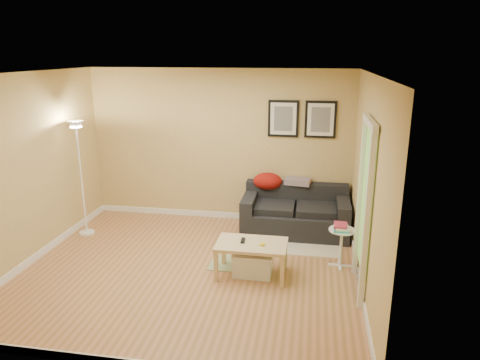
{
  "coord_description": "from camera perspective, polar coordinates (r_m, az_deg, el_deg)",
  "views": [
    {
      "loc": [
        1.58,
        -5.24,
        2.85
      ],
      "look_at": [
        0.55,
        0.85,
        1.05
      ],
      "focal_mm": 33.0,
      "sensor_mm": 36.0,
      "label": 1
    }
  ],
  "objects": [
    {
      "name": "framed_print_left",
      "position": [
        7.31,
        5.63,
        7.9
      ],
      "size": [
        0.5,
        0.04,
        0.6
      ],
      "primitive_type": null,
      "color": "black",
      "rests_on": "wall_back"
    },
    {
      "name": "wall_left",
      "position": [
        6.67,
        -25.78,
        1.17
      ],
      "size": [
        0.0,
        4.0,
        4.0
      ],
      "primitive_type": "plane",
      "rotation": [
        1.57,
        0.0,
        1.57
      ],
      "color": "tan",
      "rests_on": "ground"
    },
    {
      "name": "red_throw",
      "position": [
        7.38,
        3.59,
        -0.15
      ],
      "size": [
        0.48,
        0.36,
        0.28
      ],
      "primitive_type": null,
      "color": "maroon",
      "rests_on": "sofa"
    },
    {
      "name": "floor",
      "position": [
        6.17,
        -6.49,
        -11.37
      ],
      "size": [
        4.5,
        4.5,
        0.0
      ],
      "primitive_type": "plane",
      "color": "#BB7B50",
      "rests_on": "ground"
    },
    {
      "name": "wall_right",
      "position": [
        5.51,
        16.18,
        -0.76
      ],
      "size": [
        0.0,
        4.0,
        4.0
      ],
      "primitive_type": "plane",
      "rotation": [
        1.57,
        0.0,
        -1.57
      ],
      "color": "tan",
      "rests_on": "ground"
    },
    {
      "name": "plaid_throw",
      "position": [
        7.39,
        7.47,
        -0.16
      ],
      "size": [
        0.45,
        0.32,
        0.1
      ],
      "primitive_type": null,
      "rotation": [
        0.0,
        0.0,
        -0.14
      ],
      "color": "tan",
      "rests_on": "sofa"
    },
    {
      "name": "wall_back",
      "position": [
        7.57,
        -2.66,
        4.41
      ],
      "size": [
        4.5,
        0.0,
        4.5
      ],
      "primitive_type": "plane",
      "rotation": [
        1.57,
        0.0,
        0.0
      ],
      "color": "tan",
      "rests_on": "ground"
    },
    {
      "name": "floor_lamp",
      "position": [
        7.39,
        -19.79,
        -0.23
      ],
      "size": [
        0.24,
        0.24,
        1.85
      ],
      "primitive_type": null,
      "color": "white",
      "rests_on": "ground"
    },
    {
      "name": "coffee_table",
      "position": [
        5.89,
        1.49,
        -10.18
      ],
      "size": [
        1.02,
        0.76,
        0.46
      ],
      "primitive_type": null,
      "rotation": [
        0.0,
        0.0,
        0.23
      ],
      "color": "#DABE85",
      "rests_on": "ground"
    },
    {
      "name": "tape_roll",
      "position": [
        5.72,
        2.89,
        -8.32
      ],
      "size": [
        0.07,
        0.07,
        0.03
      ],
      "primitive_type": "cylinder",
      "color": "yellow",
      "rests_on": "coffee_table"
    },
    {
      "name": "wall_front",
      "position": [
        3.92,
        -15.15,
        -7.6
      ],
      "size": [
        4.5,
        0.0,
        4.5
      ],
      "primitive_type": "plane",
      "rotation": [
        -1.57,
        0.0,
        0.0
      ],
      "color": "tan",
      "rests_on": "ground"
    },
    {
      "name": "framed_print_right",
      "position": [
        7.29,
        10.37,
        7.7
      ],
      "size": [
        0.5,
        0.04,
        0.6
      ],
      "primitive_type": null,
      "color": "black",
      "rests_on": "wall_back"
    },
    {
      "name": "doorway",
      "position": [
        5.44,
        15.6,
        -3.96
      ],
      "size": [
        0.12,
        1.01,
        2.13
      ],
      "primitive_type": null,
      "color": "white",
      "rests_on": "ground"
    },
    {
      "name": "ceiling",
      "position": [
        5.48,
        -7.37,
        13.5
      ],
      "size": [
        4.5,
        4.5,
        0.0
      ],
      "primitive_type": "plane",
      "rotation": [
        3.14,
        0.0,
        0.0
      ],
      "color": "white",
      "rests_on": "wall_back"
    },
    {
      "name": "remote_control",
      "position": [
        5.84,
        0.38,
        -7.81
      ],
      "size": [
        0.06,
        0.16,
        0.02
      ],
      "primitive_type": "cube",
      "rotation": [
        0.0,
        0.0,
        0.06
      ],
      "color": "black",
      "rests_on": "coffee_table"
    },
    {
      "name": "green_runner",
      "position": [
        6.27,
        -0.6,
        -10.75
      ],
      "size": [
        0.7,
        0.5,
        0.01
      ],
      "primitive_type": "cube",
      "color": "#668C4C",
      "rests_on": "ground"
    },
    {
      "name": "sofa",
      "position": [
        7.21,
        7.18,
        -3.96
      ],
      "size": [
        1.7,
        0.9,
        0.75
      ],
      "primitive_type": null,
      "color": "black",
      "rests_on": "ground"
    },
    {
      "name": "baseboard_back",
      "position": [
        7.91,
        -2.56,
        -4.5
      ],
      "size": [
        4.5,
        0.02,
        0.1
      ],
      "primitive_type": "cube",
      "color": "white",
      "rests_on": "ground"
    },
    {
      "name": "baseboard_right",
      "position": [
        5.98,
        15.13,
        -12.29
      ],
      "size": [
        0.02,
        4.0,
        0.1
      ],
      "primitive_type": "cube",
      "color": "white",
      "rests_on": "ground"
    },
    {
      "name": "area_rug",
      "position": [
        6.93,
        7.49,
        -8.12
      ],
      "size": [
        1.25,
        0.85,
        0.01
      ],
      "primitive_type": "cube",
      "color": "beige",
      "rests_on": "ground"
    },
    {
      "name": "book_stack",
      "position": [
        6.1,
        12.94,
        -5.92
      ],
      "size": [
        0.23,
        0.28,
        0.08
      ],
      "primitive_type": null,
      "rotation": [
        0.0,
        0.0,
        -0.13
      ],
      "color": "teal",
      "rests_on": "side_table"
    },
    {
      "name": "side_table",
      "position": [
        6.24,
        12.91,
        -8.57
      ],
      "size": [
        0.36,
        0.36,
        0.55
      ],
      "primitive_type": null,
      "color": "white",
      "rests_on": "ground"
    },
    {
      "name": "storage_bin",
      "position": [
        5.94,
        1.69,
        -10.68
      ],
      "size": [
        0.52,
        0.38,
        0.32
      ],
      "primitive_type": null,
      "color": "white",
      "rests_on": "ground"
    },
    {
      "name": "baseboard_left",
      "position": [
        7.06,
        -24.47,
        -8.67
      ],
      "size": [
        0.02,
        4.0,
        0.1
      ],
      "primitive_type": "cube",
      "color": "white",
      "rests_on": "ground"
    }
  ]
}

